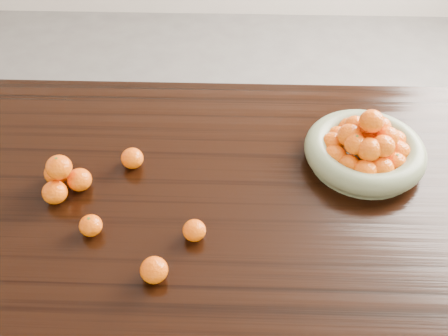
{
  "coord_description": "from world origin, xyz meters",
  "views": [
    {
      "loc": [
        0.01,
        -1.0,
        1.78
      ],
      "look_at": [
        -0.02,
        -0.02,
        0.83
      ],
      "focal_mm": 40.0,
      "sensor_mm": 36.0,
      "label": 1
    }
  ],
  "objects_px": {
    "fruit_bowl": "(365,149)",
    "loose_orange_0": "(91,225)",
    "dining_table": "(231,204)",
    "orange_pyramid": "(62,178)"
  },
  "relations": [
    {
      "from": "loose_orange_0",
      "to": "dining_table",
      "type": "bearing_deg",
      "value": 27.83
    },
    {
      "from": "fruit_bowl",
      "to": "orange_pyramid",
      "type": "relative_size",
      "value": 2.49
    },
    {
      "from": "loose_orange_0",
      "to": "orange_pyramid",
      "type": "bearing_deg",
      "value": 125.96
    },
    {
      "from": "dining_table",
      "to": "loose_orange_0",
      "type": "xyz_separation_m",
      "value": [
        -0.36,
        -0.19,
        0.12
      ]
    },
    {
      "from": "dining_table",
      "to": "loose_orange_0",
      "type": "distance_m",
      "value": 0.42
    },
    {
      "from": "orange_pyramid",
      "to": "loose_orange_0",
      "type": "bearing_deg",
      "value": -54.04
    },
    {
      "from": "orange_pyramid",
      "to": "loose_orange_0",
      "type": "relative_size",
      "value": 2.37
    },
    {
      "from": "fruit_bowl",
      "to": "loose_orange_0",
      "type": "xyz_separation_m",
      "value": [
        -0.75,
        -0.3,
        -0.02
      ]
    },
    {
      "from": "dining_table",
      "to": "fruit_bowl",
      "type": "distance_m",
      "value": 0.43
    },
    {
      "from": "dining_table",
      "to": "loose_orange_0",
      "type": "relative_size",
      "value": 33.14
    }
  ]
}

